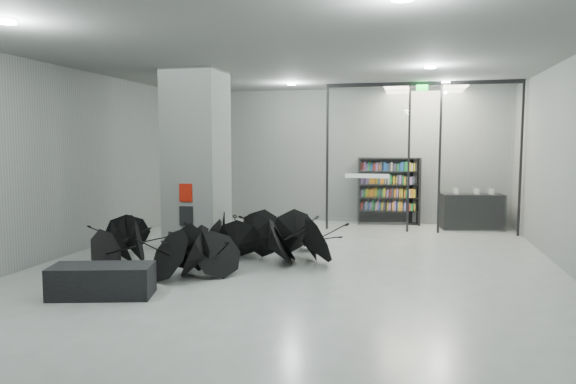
% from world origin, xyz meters
% --- Properties ---
extents(room, '(14.00, 14.02, 4.01)m').
position_xyz_m(room, '(0.00, 0.00, 2.84)').
color(room, gray).
rests_on(room, ground).
extents(column, '(1.20, 1.20, 4.00)m').
position_xyz_m(column, '(-2.50, 2.00, 2.00)').
color(column, slate).
rests_on(column, ground).
extents(fire_cabinet, '(0.28, 0.04, 0.38)m').
position_xyz_m(fire_cabinet, '(-2.50, 1.38, 1.35)').
color(fire_cabinet, '#A50A07').
rests_on(fire_cabinet, column).
extents(info_panel, '(0.30, 0.03, 0.42)m').
position_xyz_m(info_panel, '(-2.50, 1.38, 0.85)').
color(info_panel, black).
rests_on(info_panel, column).
extents(exit_sign, '(0.30, 0.06, 0.15)m').
position_xyz_m(exit_sign, '(2.40, 5.30, 3.82)').
color(exit_sign, '#0CE533').
rests_on(exit_sign, room).
extents(glass_partition, '(5.06, 0.08, 4.00)m').
position_xyz_m(glass_partition, '(2.39, 5.50, 2.18)').
color(glass_partition, silver).
rests_on(glass_partition, ground).
extents(bench, '(1.68, 1.04, 0.50)m').
position_xyz_m(bench, '(-2.55, -1.74, 0.25)').
color(bench, black).
rests_on(bench, ground).
extents(bookshelf, '(1.82, 0.64, 1.96)m').
position_xyz_m(bookshelf, '(1.54, 6.75, 0.98)').
color(bookshelf, black).
rests_on(bookshelf, ground).
extents(shop_counter, '(1.73, 0.91, 0.99)m').
position_xyz_m(shop_counter, '(3.84, 6.32, 0.49)').
color(shop_counter, black).
rests_on(shop_counter, ground).
extents(umbrella_cluster, '(5.38, 4.32, 1.27)m').
position_xyz_m(umbrella_cluster, '(-1.51, 0.87, 0.30)').
color(umbrella_cluster, black).
rests_on(umbrella_cluster, ground).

